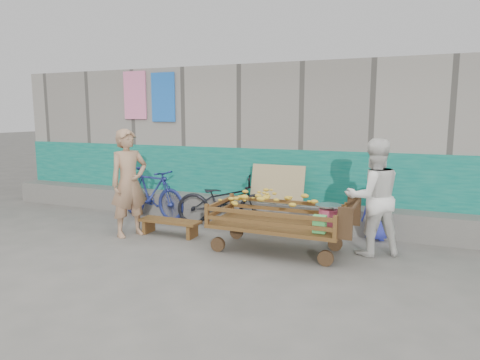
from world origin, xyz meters
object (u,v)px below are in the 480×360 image
at_px(child, 377,212).
at_px(bicycle_blue, 151,193).
at_px(vendor_man, 129,183).
at_px(woman, 373,197).
at_px(banana_cart, 275,211).
at_px(bench, 170,224).
at_px(bicycle_dark, 224,201).

bearing_deg(child, bicycle_blue, -19.77).
distance_m(vendor_man, woman, 3.94).
distance_m(banana_cart, bicycle_blue, 3.10).
relative_size(bench, bicycle_dark, 0.62).
bearing_deg(banana_cart, bench, 176.66).
bearing_deg(woman, bicycle_dark, -42.85).
height_order(woman, bicycle_blue, woman).
height_order(banana_cart, bench, banana_cart).
height_order(bench, bicycle_blue, bicycle_blue).
height_order(bench, child, child).
distance_m(banana_cart, child, 1.81).
xyz_separation_m(bench, woman, (3.28, 0.31, 0.66)).
bearing_deg(child, banana_cart, 19.22).
xyz_separation_m(banana_cart, vendor_man, (-2.53, -0.15, 0.29)).
bearing_deg(bicycle_blue, vendor_man, -151.40).
xyz_separation_m(bicycle_dark, bicycle_blue, (-1.56, -0.07, 0.04)).
bearing_deg(bicycle_blue, child, -77.54).
distance_m(vendor_man, bicycle_dark, 1.78).
distance_m(banana_cart, woman, 1.45).
distance_m(bench, child, 3.46).
bearing_deg(banana_cart, bicycle_blue, 160.35).
distance_m(bench, vendor_man, 0.97).
bearing_deg(woman, bench, -23.16).
xyz_separation_m(banana_cart, bench, (-1.91, 0.11, -0.42)).
xyz_separation_m(bench, bicycle_blue, (-1.00, 0.93, 0.31)).
bearing_deg(bicycle_dark, vendor_man, 117.90).
distance_m(woman, bicycle_dark, 2.83).
distance_m(bench, woman, 3.36).
distance_m(banana_cart, bicycle_dark, 1.76).
height_order(vendor_man, child, vendor_man).
bearing_deg(woman, child, -118.52).
bearing_deg(bench, bicycle_blue, 137.15).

